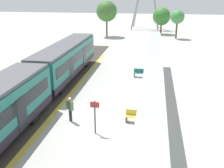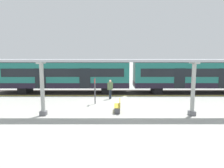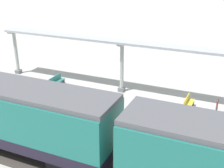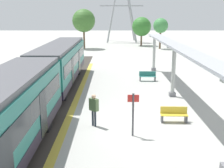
% 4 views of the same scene
% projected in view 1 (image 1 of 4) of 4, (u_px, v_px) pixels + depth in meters
% --- Properties ---
extents(ground_plane, '(176.00, 176.00, 0.00)m').
position_uv_depth(ground_plane, '(102.00, 120.00, 18.18)').
color(ground_plane, '#AAA9A2').
extents(tactile_edge_strip, '(0.42, 38.45, 0.01)m').
position_uv_depth(tactile_edge_strip, '(52.00, 116.00, 18.73)').
color(tactile_edge_strip, gold).
rests_on(tactile_edge_strip, ground).
extents(trackbed, '(3.20, 50.45, 0.01)m').
position_uv_depth(trackbed, '(28.00, 114.00, 19.00)').
color(trackbed, '#38332D').
rests_on(trackbed, ground).
extents(train_far_carriage, '(2.65, 13.55, 3.48)m').
position_uv_depth(train_far_carriage, '(66.00, 60.00, 26.53)').
color(train_far_carriage, '#1C6960').
rests_on(train_far_carriage, ground).
extents(canopy_pillar_second, '(1.10, 0.44, 3.68)m').
position_uv_depth(canopy_pillar_second, '(150.00, 140.00, 12.30)').
color(canopy_pillar_second, slate).
rests_on(canopy_pillar_second, ground).
extents(canopy_pillar_third, '(1.10, 0.44, 3.68)m').
position_uv_depth(canopy_pillar_third, '(153.00, 75.00, 21.84)').
color(canopy_pillar_third, slate).
rests_on(canopy_pillar_third, ground).
extents(canopy_pillar_fourth, '(1.10, 0.44, 3.68)m').
position_uv_depth(canopy_pillar_fourth, '(154.00, 50.00, 30.79)').
color(canopy_pillar_fourth, slate).
rests_on(canopy_pillar_fourth, ground).
extents(canopy_beam, '(1.20, 30.40, 0.16)m').
position_uv_depth(canopy_beam, '(154.00, 70.00, 16.40)').
color(canopy_beam, '#A8AAB2').
rests_on(canopy_beam, canopy_pillar_nearest).
extents(bench_mid_platform, '(1.51, 0.48, 0.86)m').
position_uv_depth(bench_mid_platform, '(137.00, 116.00, 17.76)').
color(bench_mid_platform, gold).
rests_on(bench_mid_platform, ground).
extents(bench_far_end, '(1.51, 0.47, 0.86)m').
position_uv_depth(bench_far_end, '(141.00, 73.00, 27.05)').
color(bench_far_end, '#2A736A').
rests_on(bench_far_end, ground).
extents(platform_info_sign, '(0.56, 0.10, 2.20)m').
position_uv_depth(platform_info_sign, '(95.00, 114.00, 16.09)').
color(platform_info_sign, '#4C4C51').
rests_on(platform_info_sign, ground).
extents(passenger_waiting_near_edge, '(0.55, 0.51, 1.79)m').
position_uv_depth(passenger_waiting_near_edge, '(70.00, 106.00, 17.63)').
color(passenger_waiting_near_edge, '#202832').
rests_on(passenger_waiting_near_edge, ground).
extents(tree_left_background, '(3.55, 3.55, 5.32)m').
position_uv_depth(tree_left_background, '(162.00, 16.00, 52.58)').
color(tree_left_background, brown).
rests_on(tree_left_background, ground).
extents(tree_right_background, '(3.90, 3.90, 6.70)m').
position_uv_depth(tree_right_background, '(107.00, 11.00, 49.40)').
color(tree_right_background, brown).
rests_on(tree_right_background, ground).
extents(tree_centre_background, '(2.51, 2.51, 5.19)m').
position_uv_depth(tree_centre_background, '(177.00, 17.00, 47.50)').
color(tree_centre_background, brown).
rests_on(tree_centre_background, ground).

